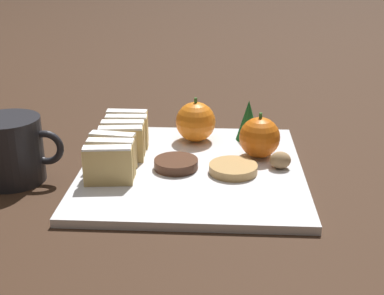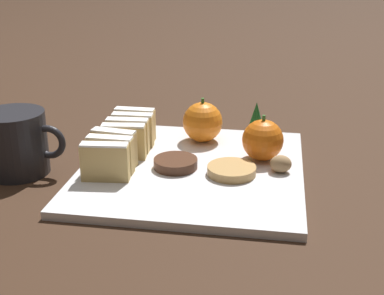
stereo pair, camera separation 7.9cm
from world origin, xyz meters
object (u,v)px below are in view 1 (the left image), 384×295
Objects in this scene: orange_near at (260,137)px; chocolate_cookie at (176,164)px; coffee_mug at (11,150)px; walnut at (280,161)px; orange_far at (195,122)px.

orange_near is 0.14m from chocolate_cookie.
coffee_mug is at bearing -173.10° from chocolate_cookie.
coffee_mug reaches higher than walnut.
orange_far reaches higher than walnut.
walnut is at bearing -57.57° from orange_near.
orange_near is 1.09× the size of chocolate_cookie.
chocolate_cookie is at bearing 6.90° from coffee_mug.
chocolate_cookie is (-0.15, -0.01, -0.01)m from walnut.
orange_near is at bearing 12.79° from coffee_mug.
walnut is 0.25× the size of coffee_mug.
walnut is at bearing 5.37° from coffee_mug.
orange_far is 0.30m from coffee_mug.
chocolate_cookie is at bearing -176.99° from walnut.
orange_near is at bearing 122.43° from walnut.
orange_near is 0.96× the size of orange_far.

